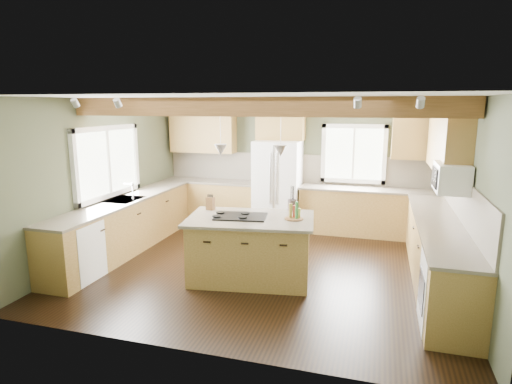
# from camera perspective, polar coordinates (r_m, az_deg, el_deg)

# --- Properties ---
(floor) EXTENTS (5.60, 5.60, 0.00)m
(floor) POSITION_cam_1_polar(r_m,az_deg,el_deg) (6.83, 1.15, -9.89)
(floor) COLOR black
(floor) RESTS_ON ground
(ceiling) EXTENTS (5.60, 5.60, 0.00)m
(ceiling) POSITION_cam_1_polar(r_m,az_deg,el_deg) (6.36, 1.25, 12.47)
(ceiling) COLOR silver
(ceiling) RESTS_ON wall_back
(wall_back) EXTENTS (5.60, 0.00, 5.60)m
(wall_back) POSITION_cam_1_polar(r_m,az_deg,el_deg) (8.88, 5.39, 3.75)
(wall_back) COLOR #4A5039
(wall_back) RESTS_ON ground
(wall_left) EXTENTS (0.00, 5.00, 5.00)m
(wall_left) POSITION_cam_1_polar(r_m,az_deg,el_deg) (7.68, -19.44, 1.91)
(wall_left) COLOR #4A5039
(wall_left) RESTS_ON ground
(wall_right) EXTENTS (0.00, 5.00, 5.00)m
(wall_right) POSITION_cam_1_polar(r_m,az_deg,el_deg) (6.37, 26.33, -0.51)
(wall_right) COLOR #4A5039
(wall_right) RESTS_ON ground
(ceiling_beam) EXTENTS (5.55, 0.26, 0.26)m
(ceiling_beam) POSITION_cam_1_polar(r_m,az_deg,el_deg) (5.88, -0.03, 11.28)
(ceiling_beam) COLOR #533517
(ceiling_beam) RESTS_ON ceiling
(soffit_trim) EXTENTS (5.55, 0.20, 0.10)m
(soffit_trim) POSITION_cam_1_polar(r_m,az_deg,el_deg) (8.70, 5.42, 11.78)
(soffit_trim) COLOR #533517
(soffit_trim) RESTS_ON ceiling
(backsplash_back) EXTENTS (5.58, 0.03, 0.58)m
(backsplash_back) POSITION_cam_1_polar(r_m,az_deg,el_deg) (8.88, 5.36, 3.16)
(backsplash_back) COLOR brown
(backsplash_back) RESTS_ON wall_back
(backsplash_right) EXTENTS (0.03, 3.70, 0.58)m
(backsplash_right) POSITION_cam_1_polar(r_m,az_deg,el_deg) (6.43, 26.06, -1.19)
(backsplash_right) COLOR brown
(backsplash_right) RESTS_ON wall_right
(base_cab_back_left) EXTENTS (2.02, 0.60, 0.88)m
(base_cab_back_left) POSITION_cam_1_polar(r_m,az_deg,el_deg) (9.26, -6.02, -1.36)
(base_cab_back_left) COLOR brown
(base_cab_back_left) RESTS_ON floor
(counter_back_left) EXTENTS (2.06, 0.64, 0.04)m
(counter_back_left) POSITION_cam_1_polar(r_m,az_deg,el_deg) (9.16, -6.08, 1.45)
(counter_back_left) COLOR #463D33
(counter_back_left) RESTS_ON base_cab_back_left
(base_cab_back_right) EXTENTS (2.62, 0.60, 0.88)m
(base_cab_back_right) POSITION_cam_1_polar(r_m,az_deg,el_deg) (8.60, 14.70, -2.68)
(base_cab_back_right) COLOR brown
(base_cab_back_right) RESTS_ON floor
(counter_back_right) EXTENTS (2.66, 0.64, 0.04)m
(counter_back_right) POSITION_cam_1_polar(r_m,az_deg,el_deg) (8.50, 14.86, 0.32)
(counter_back_right) COLOR #463D33
(counter_back_right) RESTS_ON base_cab_back_right
(base_cab_left) EXTENTS (0.60, 3.70, 0.88)m
(base_cab_left) POSITION_cam_1_polar(r_m,az_deg,el_deg) (7.73, -16.98, -4.40)
(base_cab_left) COLOR brown
(base_cab_left) RESTS_ON floor
(counter_left) EXTENTS (0.64, 3.74, 0.04)m
(counter_left) POSITION_cam_1_polar(r_m,az_deg,el_deg) (7.62, -17.19, -1.07)
(counter_left) COLOR #463D33
(counter_left) RESTS_ON base_cab_left
(base_cab_right) EXTENTS (0.60, 3.70, 0.88)m
(base_cab_right) POSITION_cam_1_polar(r_m,az_deg,el_deg) (6.58, 23.00, -7.61)
(base_cab_right) COLOR brown
(base_cab_right) RESTS_ON floor
(counter_right) EXTENTS (0.64, 3.74, 0.04)m
(counter_right) POSITION_cam_1_polar(r_m,az_deg,el_deg) (6.46, 23.32, -3.75)
(counter_right) COLOR #463D33
(counter_right) RESTS_ON base_cab_right
(upper_cab_back_left) EXTENTS (1.40, 0.35, 0.90)m
(upper_cab_back_left) POSITION_cam_1_polar(r_m,az_deg,el_deg) (9.23, -7.09, 8.06)
(upper_cab_back_left) COLOR brown
(upper_cab_back_left) RESTS_ON wall_back
(upper_cab_over_fridge) EXTENTS (0.96, 0.35, 0.70)m
(upper_cab_over_fridge) POSITION_cam_1_polar(r_m,az_deg,el_deg) (8.70, 3.31, 9.24)
(upper_cab_over_fridge) COLOR brown
(upper_cab_over_fridge) RESTS_ON wall_back
(upper_cab_right) EXTENTS (0.35, 2.20, 0.90)m
(upper_cab_right) POSITION_cam_1_polar(r_m,az_deg,el_deg) (7.13, 24.19, 6.14)
(upper_cab_right) COLOR brown
(upper_cab_right) RESTS_ON wall_right
(upper_cab_back_corner) EXTENTS (0.90, 0.35, 0.90)m
(upper_cab_back_corner) POSITION_cam_1_polar(r_m,az_deg,el_deg) (8.51, 20.74, 7.12)
(upper_cab_back_corner) COLOR brown
(upper_cab_back_corner) RESTS_ON wall_back
(window_left) EXTENTS (0.04, 1.60, 1.05)m
(window_left) POSITION_cam_1_polar(r_m,az_deg,el_deg) (7.67, -19.23, 3.81)
(window_left) COLOR white
(window_left) RESTS_ON wall_left
(window_back) EXTENTS (1.10, 0.04, 1.00)m
(window_back) POSITION_cam_1_polar(r_m,az_deg,el_deg) (8.69, 12.89, 5.00)
(window_back) COLOR white
(window_back) RESTS_ON wall_back
(sink) EXTENTS (0.50, 0.65, 0.03)m
(sink) POSITION_cam_1_polar(r_m,az_deg,el_deg) (7.62, -17.19, -1.04)
(sink) COLOR #262628
(sink) RESTS_ON counter_left
(faucet) EXTENTS (0.02, 0.02, 0.28)m
(faucet) POSITION_cam_1_polar(r_m,az_deg,el_deg) (7.50, -16.10, -0.04)
(faucet) COLOR #B2B2B7
(faucet) RESTS_ON sink
(dishwasher) EXTENTS (0.60, 0.60, 0.84)m
(dishwasher) POSITION_cam_1_polar(r_m,az_deg,el_deg) (6.73, -22.96, -7.29)
(dishwasher) COLOR white
(dishwasher) RESTS_ON floor
(oven) EXTENTS (0.60, 0.72, 0.84)m
(oven) POSITION_cam_1_polar(r_m,az_deg,el_deg) (5.38, 24.46, -12.14)
(oven) COLOR white
(oven) RESTS_ON floor
(microwave) EXTENTS (0.40, 0.70, 0.38)m
(microwave) POSITION_cam_1_polar(r_m,az_deg,el_deg) (6.24, 24.63, 1.76)
(microwave) COLOR white
(microwave) RESTS_ON wall_right
(pendant_left) EXTENTS (0.18, 0.18, 0.16)m
(pendant_left) POSITION_cam_1_polar(r_m,az_deg,el_deg) (6.01, -4.73, 5.62)
(pendant_left) COLOR #B2B2B7
(pendant_left) RESTS_ON ceiling
(pendant_right) EXTENTS (0.18, 0.18, 0.16)m
(pendant_right) POSITION_cam_1_polar(r_m,az_deg,el_deg) (5.89, 3.28, 5.51)
(pendant_right) COLOR #B2B2B7
(pendant_right) RESTS_ON ceiling
(refrigerator) EXTENTS (0.90, 0.74, 1.80)m
(refrigerator) POSITION_cam_1_polar(r_m,az_deg,el_deg) (8.64, 2.91, 0.88)
(refrigerator) COLOR white
(refrigerator) RESTS_ON floor
(island) EXTENTS (1.81, 1.26, 0.88)m
(island) POSITION_cam_1_polar(r_m,az_deg,el_deg) (6.25, -0.73, -7.66)
(island) COLOR olive
(island) RESTS_ON floor
(island_top) EXTENTS (1.93, 1.38, 0.04)m
(island_top) POSITION_cam_1_polar(r_m,az_deg,el_deg) (6.12, -0.74, -3.59)
(island_top) COLOR #463D33
(island_top) RESTS_ON island
(cooktop) EXTENTS (0.79, 0.58, 0.02)m
(cooktop) POSITION_cam_1_polar(r_m,az_deg,el_deg) (6.13, -2.04, -3.27)
(cooktop) COLOR black
(cooktop) RESTS_ON island_top
(knife_block) EXTENTS (0.13, 0.11, 0.20)m
(knife_block) POSITION_cam_1_polar(r_m,az_deg,el_deg) (6.57, -6.10, -1.53)
(knife_block) COLOR brown
(knife_block) RESTS_ON island_top
(utensil_crock) EXTENTS (0.17, 0.17, 0.17)m
(utensil_crock) POSITION_cam_1_polar(r_m,az_deg,el_deg) (6.49, 4.84, -1.77)
(utensil_crock) COLOR #3D3831
(utensil_crock) RESTS_ON island_top
(bottle_tray) EXTENTS (0.34, 0.34, 0.24)m
(bottle_tray) POSITION_cam_1_polar(r_m,az_deg,el_deg) (6.02, 5.08, -2.50)
(bottle_tray) COLOR brown
(bottle_tray) RESTS_ON island_top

